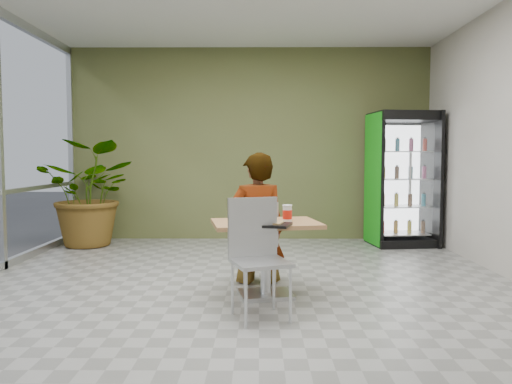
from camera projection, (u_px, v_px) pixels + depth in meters
ground at (242, 296)px, 4.98m from camera, size 7.00×7.00×0.00m
room_envelope at (242, 135)px, 4.87m from camera, size 6.00×7.00×3.20m
dining_table at (266, 243)px, 4.92m from camera, size 1.14×0.89×0.75m
chair_far at (258, 236)px, 5.46m from camera, size 0.47×0.47×0.90m
chair_near at (257, 247)px, 4.34m from camera, size 0.58×0.58×1.03m
seated_woman at (257, 231)px, 5.50m from camera, size 0.71×0.53×1.73m
pizza_plate at (256, 219)px, 5.00m from camera, size 0.32×0.27×0.03m
soda_cup at (287, 214)px, 4.87m from camera, size 0.09×0.09×0.17m
napkin_stack at (239, 223)px, 4.72m from camera, size 0.20×0.20×0.02m
cafeteria_tray at (267, 225)px, 4.59m from camera, size 0.49×0.41×0.02m
beverage_fridge at (402, 179)px, 7.79m from camera, size 1.04×0.84×2.08m
potted_plant at (92, 193)px, 7.75m from camera, size 1.61×1.43×1.64m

